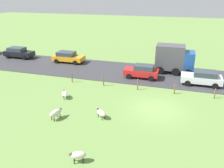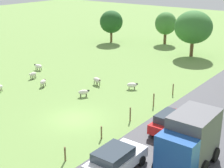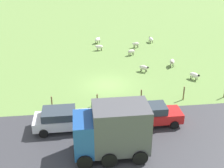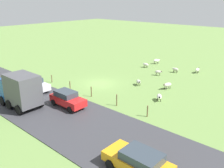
# 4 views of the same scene
# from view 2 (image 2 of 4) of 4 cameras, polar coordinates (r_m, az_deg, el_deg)

# --- Properties ---
(ground_plane) EXTENTS (160.00, 160.00, 0.00)m
(ground_plane) POSITION_cam_2_polar(r_m,az_deg,el_deg) (28.55, -6.25, -5.91)
(ground_plane) COLOR #6B8E47
(road_strip) EXTENTS (8.00, 80.00, 0.06)m
(road_strip) POSITION_cam_2_polar(r_m,az_deg,el_deg) (23.91, 10.15, -11.38)
(road_strip) COLOR #38383D
(road_strip) RESTS_ON ground_plane
(sheep_0) EXTENTS (1.16, 1.04, 0.72)m
(sheep_0) POSITION_cam_2_polar(r_m,az_deg,el_deg) (34.95, 3.44, -0.18)
(sheep_0) COLOR white
(sheep_0) RESTS_ON ground_plane
(sheep_1) EXTENTS (0.83, 1.11, 0.77)m
(sheep_1) POSITION_cam_2_polar(r_m,az_deg,el_deg) (36.40, -11.65, 0.33)
(sheep_1) COLOR beige
(sheep_1) RESTS_ON ground_plane
(sheep_3) EXTENTS (1.24, 0.62, 0.76)m
(sheep_3) POSITION_cam_2_polar(r_m,az_deg,el_deg) (42.39, -12.44, 2.97)
(sheep_3) COLOR white
(sheep_3) RESTS_ON ground_plane
(sheep_4) EXTENTS (1.01, 1.10, 0.73)m
(sheep_4) POSITION_cam_2_polar(r_m,az_deg,el_deg) (32.99, -4.86, -1.39)
(sheep_4) COLOR silver
(sheep_4) RESTS_ON ground_plane
(sheep_6) EXTENTS (1.33, 0.87, 0.82)m
(sheep_6) POSITION_cam_2_polar(r_m,az_deg,el_deg) (36.20, -2.57, 0.68)
(sheep_6) COLOR beige
(sheep_6) RESTS_ON ground_plane
(sheep_7) EXTENTS (0.52, 1.03, 0.75)m
(sheep_7) POSITION_cam_2_polar(r_m,az_deg,el_deg) (39.32, -13.31, 1.61)
(sheep_7) COLOR beige
(sheep_7) RESTS_ON ground_plane
(tree_0) EXTENTS (5.29, 5.29, 6.45)m
(tree_0) POSITION_cam_2_polar(r_m,az_deg,el_deg) (48.68, 13.68, 9.37)
(tree_0) COLOR brown
(tree_0) RESTS_ON ground_plane
(tree_1) EXTENTS (3.49, 3.49, 5.22)m
(tree_1) POSITION_cam_2_polar(r_m,az_deg,el_deg) (56.28, 9.13, 10.14)
(tree_1) COLOR brown
(tree_1) RESTS_ON ground_plane
(tree_2) EXTENTS (3.81, 3.81, 5.31)m
(tree_2) POSITION_cam_2_polar(r_m,az_deg,el_deg) (56.67, -0.13, 10.52)
(tree_2) COLOR brown
(tree_2) RESTS_ON ground_plane
(fence_post_0) EXTENTS (0.12, 0.12, 1.02)m
(fence_post_0) POSITION_cam_2_polar(r_m,az_deg,el_deg) (22.65, -7.99, -11.71)
(fence_post_0) COLOR brown
(fence_post_0) RESTS_ON ground_plane
(fence_post_1) EXTENTS (0.12, 0.12, 1.00)m
(fence_post_1) POSITION_cam_2_polar(r_m,az_deg,el_deg) (25.10, -1.82, -8.25)
(fence_post_1) COLOR brown
(fence_post_1) RESTS_ON ground_plane
(fence_post_2) EXTENTS (0.12, 0.12, 1.20)m
(fence_post_2) POSITION_cam_2_polar(r_m,az_deg,el_deg) (27.82, 3.12, -5.16)
(fence_post_2) COLOR brown
(fence_post_2) RESTS_ON ground_plane
(fence_post_3) EXTENTS (0.12, 0.12, 1.26)m
(fence_post_3) POSITION_cam_2_polar(r_m,az_deg,el_deg) (30.80, 7.10, -2.73)
(fence_post_3) COLOR brown
(fence_post_3) RESTS_ON ground_plane
(fence_post_4) EXTENTS (0.12, 0.12, 1.14)m
(fence_post_4) POSITION_cam_2_polar(r_m,az_deg,el_deg) (33.97, 10.35, -0.87)
(fence_post_4) COLOR brown
(fence_post_4) RESTS_ON ground_plane
(truck_0) EXTENTS (2.68, 4.66, 3.49)m
(truck_0) POSITION_cam_2_polar(r_m,az_deg,el_deg) (21.76, 13.09, -9.23)
(truck_0) COLOR #1E4C99
(truck_0) RESTS_ON road_strip
(car_0) EXTENTS (1.92, 4.04, 1.61)m
(car_0) POSITION_cam_2_polar(r_m,az_deg,el_deg) (26.22, 9.83, -6.33)
(car_0) COLOR red
(car_0) RESTS_ON road_strip
(car_3) EXTENTS (2.19, 4.33, 1.57)m
(car_3) POSITION_cam_2_polar(r_m,az_deg,el_deg) (21.21, 0.60, -12.66)
(car_3) COLOR silver
(car_3) RESTS_ON road_strip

